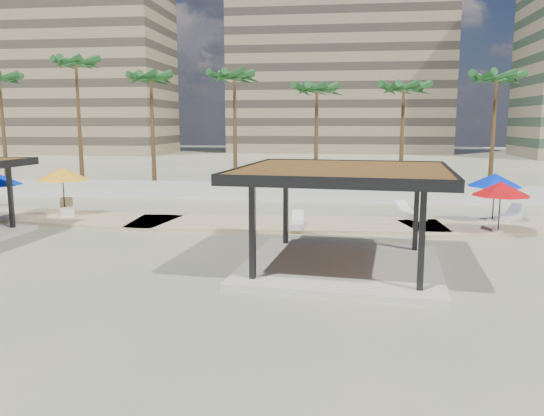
{
  "coord_description": "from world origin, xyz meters",
  "views": [
    {
      "loc": [
        4.83,
        -19.75,
        5.29
      ],
      "look_at": [
        1.7,
        4.05,
        1.4
      ],
      "focal_mm": 35.0,
      "sensor_mm": 36.0,
      "label": 1
    }
  ],
  "objects_px": {
    "umbrella_c": "(501,189)",
    "lounger_b": "(297,224)",
    "pavilion_central": "(343,209)",
    "lounger_a": "(67,211)",
    "lounger_d": "(509,216)",
    "lounger_c": "(410,214)"
  },
  "relations": [
    {
      "from": "pavilion_central",
      "to": "lounger_d",
      "type": "xyz_separation_m",
      "value": [
        8.77,
        10.0,
        -1.85
      ]
    },
    {
      "from": "pavilion_central",
      "to": "lounger_b",
      "type": "bearing_deg",
      "value": 114.15
    },
    {
      "from": "lounger_d",
      "to": "lounger_b",
      "type": "bearing_deg",
      "value": 146.06
    },
    {
      "from": "pavilion_central",
      "to": "lounger_c",
      "type": "height_order",
      "value": "pavilion_central"
    },
    {
      "from": "lounger_c",
      "to": "lounger_d",
      "type": "distance_m",
      "value": 5.12
    },
    {
      "from": "umbrella_c",
      "to": "lounger_c",
      "type": "distance_m",
      "value": 5.32
    },
    {
      "from": "pavilion_central",
      "to": "lounger_c",
      "type": "relative_size",
      "value": 3.56
    },
    {
      "from": "lounger_d",
      "to": "lounger_c",
      "type": "bearing_deg",
      "value": 128.99
    },
    {
      "from": "lounger_b",
      "to": "lounger_d",
      "type": "distance_m",
      "value": 11.47
    },
    {
      "from": "pavilion_central",
      "to": "lounger_a",
      "type": "bearing_deg",
      "value": 156.45
    },
    {
      "from": "umbrella_c",
      "to": "lounger_d",
      "type": "relative_size",
      "value": 1.4
    },
    {
      "from": "lounger_c",
      "to": "lounger_d",
      "type": "xyz_separation_m",
      "value": [
        5.12,
        0.01,
        -0.01
      ]
    },
    {
      "from": "lounger_a",
      "to": "lounger_b",
      "type": "bearing_deg",
      "value": -127.64
    },
    {
      "from": "umbrella_c",
      "to": "lounger_c",
      "type": "relative_size",
      "value": 1.25
    },
    {
      "from": "pavilion_central",
      "to": "lounger_b",
      "type": "xyz_separation_m",
      "value": [
        -2.19,
        6.61,
        -1.87
      ]
    },
    {
      "from": "umbrella_c",
      "to": "lounger_b",
      "type": "relative_size",
      "value": 1.47
    },
    {
      "from": "pavilion_central",
      "to": "lounger_a",
      "type": "height_order",
      "value": "pavilion_central"
    },
    {
      "from": "umbrella_c",
      "to": "lounger_d",
      "type": "xyz_separation_m",
      "value": [
        1.49,
        3.44,
        -1.87
      ]
    },
    {
      "from": "lounger_d",
      "to": "umbrella_c",
      "type": "bearing_deg",
      "value": -164.61
    },
    {
      "from": "umbrella_c",
      "to": "lounger_c",
      "type": "xyz_separation_m",
      "value": [
        -3.62,
        3.43,
        -1.86
      ]
    },
    {
      "from": "lounger_b",
      "to": "pavilion_central",
      "type": "bearing_deg",
      "value": -163.9
    },
    {
      "from": "umbrella_c",
      "to": "lounger_a",
      "type": "xyz_separation_m",
      "value": [
        -22.63,
        2.06,
        -1.85
      ]
    }
  ]
}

